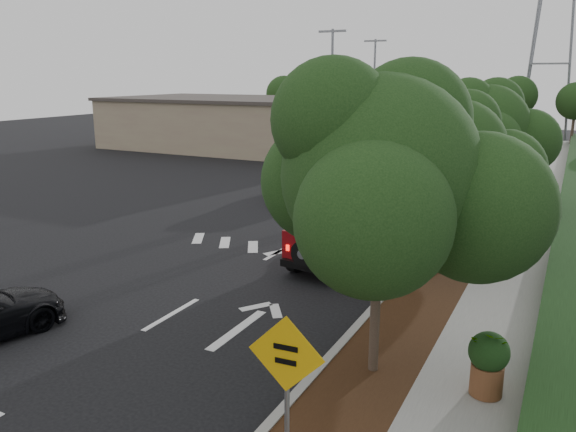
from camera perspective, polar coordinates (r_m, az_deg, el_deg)
The scene contains 18 objects.
ground at distance 15.03m, azimuth -11.72°, elevation -9.75°, with size 120.00×120.00×0.00m, color black.
curb at distance 23.74m, azimuth 15.99°, elevation -0.88°, with size 0.20×70.00×0.15m, color #9E9B93.
planting_strip at distance 23.59m, azimuth 18.37°, elevation -1.19°, with size 1.80×70.00×0.12m, color black.
sidewalk at distance 23.41m, azimuth 22.95°, elevation -1.72°, with size 2.00×70.00×0.12m, color gray.
hedge at distance 23.29m, azimuth 26.45°, elevation -1.30°, with size 0.80×70.00×0.80m, color black.
commercial_building at distance 47.74m, azimuth -4.43°, elevation 9.30°, with size 22.00×12.00×4.00m, color gray.
transmission_tower at distance 58.98m, azimuth 24.36°, elevation 7.07°, with size 7.00×4.00×28.00m, color slate, non-canonical shape.
street_tree_near at distance 12.18m, azimuth 8.59°, elevation -15.60°, with size 3.80×3.80×5.92m, color black, non-canonical shape.
street_tree_mid at distance 18.41m, azimuth 15.62°, elevation -5.45°, with size 3.20×3.20×5.32m, color black, non-canonical shape.
street_tree_far at distance 24.56m, azimuth 18.73°, elevation -0.77°, with size 3.40×3.40×5.62m, color black, non-canonical shape.
light_pole_a at distance 40.12m, azimuth 4.32°, elevation 5.50°, with size 2.00×0.22×9.00m, color slate, non-canonical shape.
light_pole_b at distance 51.61m, azimuth 8.50°, elevation 7.32°, with size 2.00×0.22×9.00m, color slate, non-canonical shape.
red_jeep at distance 18.26m, azimuth 5.32°, elevation -1.61°, with size 2.18×4.23×2.10m.
silver_suv_ahead at distance 20.38m, azimuth 10.19°, elevation -0.98°, with size 2.55×5.54×1.54m, color #95979C.
silver_sedan_oncoming at distance 28.20m, azimuth 0.95°, elevation 3.48°, with size 1.66×4.75×1.57m, color #A0A2A7.
parked_suv at distance 41.41m, azimuth 1.11°, elevation 6.81°, with size 1.68×4.19×1.43m, color #94979A.
speed_hump_sign at distance 8.53m, azimuth -0.16°, elevation -15.71°, with size 1.20×0.13×2.55m.
terracotta_planter at distance 11.43m, azimuth 19.70°, elevation -13.37°, with size 0.76×0.76×1.32m.
Camera 1 is at (8.78, -10.60, 6.02)m, focal length 35.00 mm.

